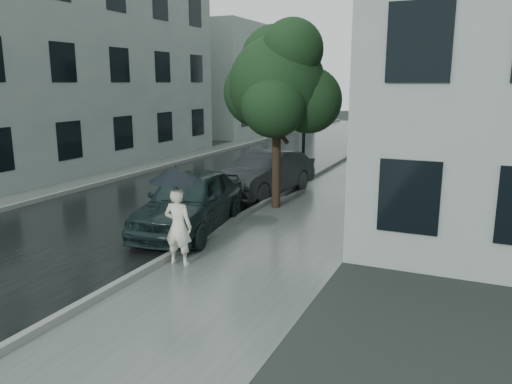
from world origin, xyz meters
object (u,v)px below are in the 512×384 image
at_px(pedestrian, 178,227).
at_px(car_near, 190,201).
at_px(street_tree, 278,83).
at_px(car_far, 265,173).
at_px(lamp_post, 300,109).

height_order(pedestrian, car_near, pedestrian).
relative_size(street_tree, car_far, 1.25).
height_order(pedestrian, lamp_post, lamp_post).
bearing_deg(pedestrian, lamp_post, -92.41).
distance_m(street_tree, lamp_post, 3.58).
distance_m(pedestrian, lamp_post, 9.31).
xyz_separation_m(street_tree, car_far, (-1.05, 1.51, -3.06)).
distance_m(pedestrian, car_near, 2.60).
bearing_deg(lamp_post, pedestrian, -81.61).
relative_size(car_near, car_far, 1.02).
relative_size(street_tree, lamp_post, 1.13).
height_order(street_tree, lamp_post, street_tree).
bearing_deg(pedestrian, car_near, -69.34).
distance_m(pedestrian, street_tree, 6.38).
xyz_separation_m(lamp_post, car_far, (-0.60, -1.92, -2.13)).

